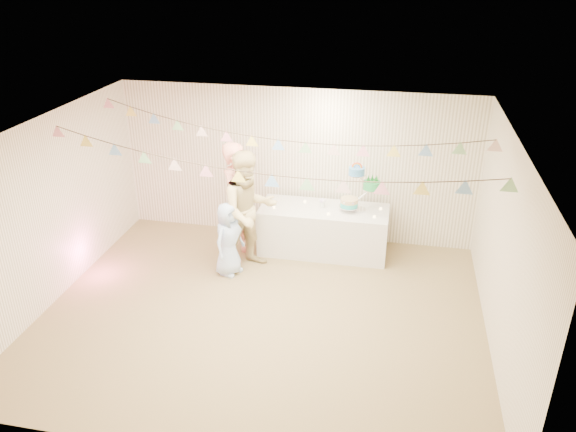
% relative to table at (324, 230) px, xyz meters
% --- Properties ---
extents(floor, '(6.00, 6.00, 0.00)m').
position_rel_table_xyz_m(floor, '(-0.56, -1.96, -0.39)').
color(floor, olive).
rests_on(floor, ground).
extents(ceiling, '(6.00, 6.00, 0.00)m').
position_rel_table_xyz_m(ceiling, '(-0.56, -1.96, 2.21)').
color(ceiling, silver).
rests_on(ceiling, ground).
extents(back_wall, '(6.00, 6.00, 0.00)m').
position_rel_table_xyz_m(back_wall, '(-0.56, 0.54, 0.91)').
color(back_wall, white).
rests_on(back_wall, ground).
extents(front_wall, '(6.00, 6.00, 0.00)m').
position_rel_table_xyz_m(front_wall, '(-0.56, -4.46, 0.91)').
color(front_wall, white).
rests_on(front_wall, ground).
extents(left_wall, '(5.00, 5.00, 0.00)m').
position_rel_table_xyz_m(left_wall, '(-3.56, -1.96, 0.91)').
color(left_wall, white).
rests_on(left_wall, ground).
extents(right_wall, '(5.00, 5.00, 0.00)m').
position_rel_table_xyz_m(right_wall, '(2.44, -1.96, 0.91)').
color(right_wall, white).
rests_on(right_wall, ground).
extents(table, '(2.08, 0.83, 0.78)m').
position_rel_table_xyz_m(table, '(0.00, 0.00, 0.00)').
color(table, silver).
rests_on(table, floor).
extents(cake_stand, '(0.68, 0.40, 0.76)m').
position_rel_table_xyz_m(cake_stand, '(0.55, 0.05, 0.74)').
color(cake_stand, silver).
rests_on(cake_stand, table).
extents(cake_bottom, '(0.31, 0.31, 0.15)m').
position_rel_table_xyz_m(cake_bottom, '(0.40, -0.01, 0.45)').
color(cake_bottom, '#28BCB1').
rests_on(cake_bottom, cake_stand).
extents(cake_middle, '(0.27, 0.27, 0.22)m').
position_rel_table_xyz_m(cake_middle, '(0.73, 0.14, 0.72)').
color(cake_middle, green).
rests_on(cake_middle, cake_stand).
extents(cake_top_tier, '(0.25, 0.25, 0.19)m').
position_rel_table_xyz_m(cake_top_tier, '(0.49, 0.02, 0.99)').
color(cake_top_tier, '#3D83C1').
rests_on(cake_top_tier, cake_stand).
extents(platter, '(0.37, 0.37, 0.02)m').
position_rel_table_xyz_m(platter, '(-0.58, -0.05, 0.37)').
color(platter, white).
rests_on(platter, table).
extents(posy, '(0.13, 0.13, 0.15)m').
position_rel_table_xyz_m(posy, '(-0.04, 0.05, 0.43)').
color(posy, white).
rests_on(posy, table).
extents(person_adult_a, '(0.63, 0.81, 1.95)m').
position_rel_table_xyz_m(person_adult_a, '(-1.30, -0.45, 0.59)').
color(person_adult_a, '#FF9C85').
rests_on(person_adult_a, floor).
extents(person_adult_b, '(1.18, 1.16, 1.92)m').
position_rel_table_xyz_m(person_adult_b, '(-1.06, -0.72, 0.57)').
color(person_adult_b, '#DAC286').
rests_on(person_adult_b, floor).
extents(person_child, '(0.56, 0.67, 1.18)m').
position_rel_table_xyz_m(person_child, '(-1.33, -0.98, 0.20)').
color(person_child, '#B4D1FF').
rests_on(person_child, floor).
extents(bunting_back, '(5.60, 1.10, 0.40)m').
position_rel_table_xyz_m(bunting_back, '(-0.56, -0.86, 1.96)').
color(bunting_back, pink).
rests_on(bunting_back, ceiling).
extents(bunting_front, '(5.60, 0.90, 0.36)m').
position_rel_table_xyz_m(bunting_front, '(-0.56, -2.16, 1.93)').
color(bunting_front, '#72A5E5').
rests_on(bunting_front, ceiling).
extents(tealight_0, '(0.04, 0.04, 0.03)m').
position_rel_table_xyz_m(tealight_0, '(-0.80, -0.15, 0.41)').
color(tealight_0, '#FFD88C').
rests_on(tealight_0, table).
extents(tealight_1, '(0.04, 0.04, 0.03)m').
position_rel_table_xyz_m(tealight_1, '(-0.35, 0.18, 0.41)').
color(tealight_1, '#FFD88C').
rests_on(tealight_1, table).
extents(tealight_2, '(0.04, 0.04, 0.03)m').
position_rel_table_xyz_m(tealight_2, '(0.10, -0.22, 0.41)').
color(tealight_2, '#FFD88C').
rests_on(tealight_2, table).
extents(tealight_3, '(0.04, 0.04, 0.03)m').
position_rel_table_xyz_m(tealight_3, '(0.35, 0.22, 0.41)').
color(tealight_3, '#FFD88C').
rests_on(tealight_3, table).
extents(tealight_4, '(0.04, 0.04, 0.03)m').
position_rel_table_xyz_m(tealight_4, '(0.82, -0.18, 0.41)').
color(tealight_4, '#FFD88C').
rests_on(tealight_4, table).
extents(tealight_5, '(0.04, 0.04, 0.03)m').
position_rel_table_xyz_m(tealight_5, '(0.90, 0.15, 0.41)').
color(tealight_5, '#FFD88C').
rests_on(tealight_5, table).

